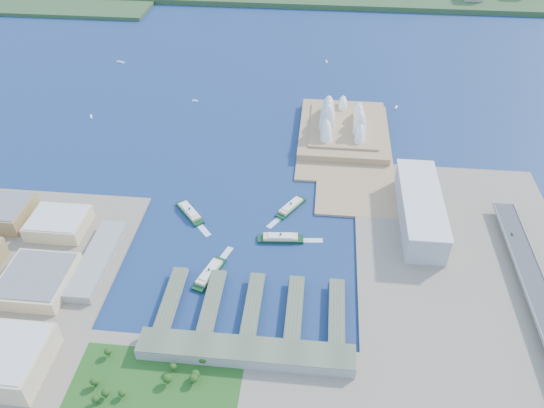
# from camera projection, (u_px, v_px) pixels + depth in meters

# --- Properties ---
(ground) EXTENTS (3000.00, 3000.00, 0.00)m
(ground) POSITION_uv_depth(u_px,v_px,m) (250.00, 256.00, 598.13)
(ground) COLOR #10254E
(ground) RESTS_ON ground
(east_land) EXTENTS (240.00, 500.00, 3.00)m
(east_land) POSITION_uv_depth(u_px,v_px,m) (477.00, 306.00, 538.89)
(east_land) COLOR gray
(east_land) RESTS_ON ground
(peninsula) EXTENTS (135.00, 220.00, 3.00)m
(peninsula) POSITION_uv_depth(u_px,v_px,m) (344.00, 140.00, 791.61)
(peninsula) COLOR #A07E57
(peninsula) RESTS_ON ground
(opera_house) EXTENTS (134.00, 180.00, 58.00)m
(opera_house) POSITION_uv_depth(u_px,v_px,m) (344.00, 116.00, 788.54)
(opera_house) COLOR white
(opera_house) RESTS_ON peninsula
(toaster_building) EXTENTS (45.00, 155.00, 35.00)m
(toaster_building) POSITION_uv_depth(u_px,v_px,m) (420.00, 209.00, 632.25)
(toaster_building) COLOR #99999F
(toaster_building) RESTS_ON east_land
(expressway) EXTENTS (26.00, 340.00, 11.85)m
(expressway) POSITION_uv_depth(u_px,v_px,m) (543.00, 314.00, 521.66)
(expressway) COLOR gray
(expressway) RESTS_ON east_land
(west_buildings) EXTENTS (200.00, 280.00, 27.00)m
(west_buildings) POSITION_uv_depth(u_px,v_px,m) (3.00, 274.00, 553.31)
(west_buildings) COLOR olive
(west_buildings) RESTS_ON west_land
(ferry_wharves) EXTENTS (184.00, 90.00, 9.30)m
(ferry_wharves) POSITION_uv_depth(u_px,v_px,m) (253.00, 305.00, 535.55)
(ferry_wharves) COLOR #4D5641
(ferry_wharves) RESTS_ON ground
(terminal_building) EXTENTS (200.00, 28.00, 12.00)m
(terminal_building) POSITION_uv_depth(u_px,v_px,m) (246.00, 352.00, 485.92)
(terminal_building) COLOR gray
(terminal_building) RESTS_ON south_land
(park) EXTENTS (150.00, 110.00, 16.00)m
(park) POSITION_uv_depth(u_px,v_px,m) (149.00, 397.00, 447.75)
(park) COLOR #194714
(park) RESTS_ON south_land
(ferry_a) EXTENTS (44.10, 49.21, 9.99)m
(ferry_a) POSITION_uv_depth(u_px,v_px,m) (190.00, 211.00, 654.07)
(ferry_a) COLOR #0D351B
(ferry_a) RESTS_ON ground
(ferry_b) EXTENTS (37.16, 49.23, 9.46)m
(ferry_b) POSITION_uv_depth(u_px,v_px,m) (291.00, 206.00, 662.86)
(ferry_b) COLOR #0D351B
(ferry_b) RESTS_ON ground
(ferry_c) EXTENTS (30.07, 54.81, 10.08)m
(ferry_c) POSITION_uv_depth(u_px,v_px,m) (209.00, 272.00, 571.69)
(ferry_c) COLOR #0D351B
(ferry_c) RESTS_ON ground
(ferry_d) EXTENTS (54.35, 18.11, 10.09)m
(ferry_d) POSITION_uv_depth(u_px,v_px,m) (281.00, 237.00, 616.53)
(ferry_d) COLOR #0D351B
(ferry_d) RESTS_ON ground
(boat_a) EXTENTS (7.86, 12.42, 2.36)m
(boat_a) POSITION_uv_depth(u_px,v_px,m) (91.00, 117.00, 849.17)
(boat_a) COLOR white
(boat_a) RESTS_ON ground
(boat_b) EXTENTS (9.10, 3.31, 2.44)m
(boat_b) POSITION_uv_depth(u_px,v_px,m) (195.00, 100.00, 892.47)
(boat_b) COLOR white
(boat_b) RESTS_ON ground
(boat_c) EXTENTS (6.05, 11.12, 2.40)m
(boat_c) POSITION_uv_depth(u_px,v_px,m) (396.00, 107.00, 874.19)
(boat_c) COLOR white
(boat_c) RESTS_ON ground
(boat_d) EXTENTS (16.37, 8.36, 2.71)m
(boat_d) POSITION_uv_depth(u_px,v_px,m) (121.00, 62.00, 1017.34)
(boat_d) COLOR white
(boat_d) RESTS_ON ground
(boat_e) EXTENTS (5.08, 11.26, 2.67)m
(boat_e) POSITION_uv_depth(u_px,v_px,m) (326.00, 61.00, 1018.98)
(boat_e) COLOR white
(boat_e) RESTS_ON ground
(car_c) EXTENTS (1.80, 4.43, 1.28)m
(car_c) POSITION_uv_depth(u_px,v_px,m) (512.00, 234.00, 603.98)
(car_c) COLOR slate
(car_c) RESTS_ON expressway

